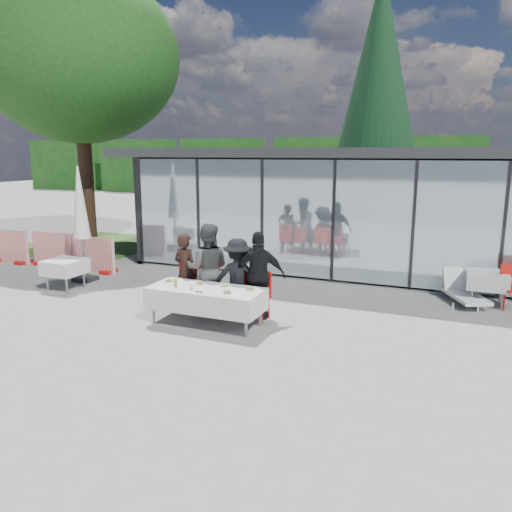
{
  "coord_description": "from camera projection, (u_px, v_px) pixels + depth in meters",
  "views": [
    {
      "loc": [
        4.03,
        -8.3,
        3.33
      ],
      "look_at": [
        0.08,
        1.2,
        1.19
      ],
      "focal_mm": 35.0,
      "sensor_mm": 36.0,
      "label": 1
    }
  ],
  "objects": [
    {
      "name": "ground",
      "position": [
        229.0,
        327.0,
        9.7
      ],
      "size": [
        90.0,
        90.0,
        0.0
      ],
      "primitive_type": "plane",
      "color": "gray",
      "rests_on": "ground"
    },
    {
      "name": "pavilion",
      "position": [
        396.0,
        190.0,
        15.89
      ],
      "size": [
        14.8,
        8.8,
        3.44
      ],
      "color": "gray",
      "rests_on": "ground"
    },
    {
      "name": "treeline",
      "position": [
        374.0,
        169.0,
        35.31
      ],
      "size": [
        62.5,
        2.0,
        4.4
      ],
      "color": "#153B12",
      "rests_on": "ground"
    },
    {
      "name": "dining_table",
      "position": [
        206.0,
        298.0,
        9.72
      ],
      "size": [
        2.26,
        0.96,
        0.75
      ],
      "color": "silver",
      "rests_on": "ground"
    },
    {
      "name": "diner_a",
      "position": [
        186.0,
        271.0,
        10.68
      ],
      "size": [
        0.71,
        0.71,
        1.66
      ],
      "primitive_type": "imported",
      "rotation": [
        0.0,
        0.0,
        2.94
      ],
      "color": "black",
      "rests_on": "ground"
    },
    {
      "name": "diner_chair_a",
      "position": [
        186.0,
        285.0,
        10.74
      ],
      "size": [
        0.44,
        0.44,
        0.97
      ],
      "color": "red",
      "rests_on": "ground"
    },
    {
      "name": "diner_b",
      "position": [
        208.0,
        268.0,
        10.45
      ],
      "size": [
        1.17,
        1.17,
        1.89
      ],
      "primitive_type": "imported",
      "rotation": [
        0.0,
        0.0,
        3.47
      ],
      "color": "#4C4C4C",
      "rests_on": "ground"
    },
    {
      "name": "diner_chair_b",
      "position": [
        208.0,
        287.0,
        10.54
      ],
      "size": [
        0.44,
        0.44,
        0.97
      ],
      "color": "red",
      "rests_on": "ground"
    },
    {
      "name": "diner_c",
      "position": [
        238.0,
        278.0,
        10.22
      ],
      "size": [
        1.31,
        1.31,
        1.63
      ],
      "primitive_type": "imported",
      "rotation": [
        0.0,
        0.0,
        3.43
      ],
      "color": "black",
      "rests_on": "ground"
    },
    {
      "name": "diner_chair_c",
      "position": [
        238.0,
        291.0,
        10.27
      ],
      "size": [
        0.44,
        0.44,
        0.97
      ],
      "color": "red",
      "rests_on": "ground"
    },
    {
      "name": "diner_d",
      "position": [
        259.0,
        276.0,
        10.02
      ],
      "size": [
        1.31,
        1.31,
        1.8
      ],
      "primitive_type": "imported",
      "rotation": [
        0.0,
        0.0,
        3.44
      ],
      "color": "black",
      "rests_on": "ground"
    },
    {
      "name": "diner_chair_d",
      "position": [
        259.0,
        293.0,
        10.1
      ],
      "size": [
        0.44,
        0.44,
        0.97
      ],
      "color": "red",
      "rests_on": "ground"
    },
    {
      "name": "plate_a",
      "position": [
        169.0,
        281.0,
        10.13
      ],
      "size": [
        0.23,
        0.23,
        0.07
      ],
      "color": "white",
      "rests_on": "dining_table"
    },
    {
      "name": "plate_b",
      "position": [
        200.0,
        283.0,
        9.92
      ],
      "size": [
        0.23,
        0.23,
        0.07
      ],
      "color": "white",
      "rests_on": "dining_table"
    },
    {
      "name": "plate_c",
      "position": [
        225.0,
        285.0,
        9.75
      ],
      "size": [
        0.23,
        0.23,
        0.07
      ],
      "color": "white",
      "rests_on": "dining_table"
    },
    {
      "name": "plate_d",
      "position": [
        250.0,
        289.0,
        9.52
      ],
      "size": [
        0.23,
        0.23,
        0.07
      ],
      "color": "white",
      "rests_on": "dining_table"
    },
    {
      "name": "plate_extra",
      "position": [
        227.0,
        292.0,
        9.29
      ],
      "size": [
        0.23,
        0.23,
        0.07
      ],
      "color": "white",
      "rests_on": "dining_table"
    },
    {
      "name": "juice_bottle",
      "position": [
        176.0,
        283.0,
        9.73
      ],
      "size": [
        0.06,
        0.06,
        0.16
      ],
      "primitive_type": "cylinder",
      "color": "#7CA544",
      "rests_on": "dining_table"
    },
    {
      "name": "drinking_glasses",
      "position": [
        191.0,
        287.0,
        9.54
      ],
      "size": [
        0.07,
        0.07,
        0.1
      ],
      "color": "silver",
      "rests_on": "dining_table"
    },
    {
      "name": "folded_eyeglasses",
      "position": [
        199.0,
        292.0,
        9.38
      ],
      "size": [
        0.14,
        0.03,
        0.01
      ],
      "primitive_type": "cube",
      "color": "black",
      "rests_on": "dining_table"
    },
    {
      "name": "spare_table_left",
      "position": [
        65.0,
        267.0,
        12.3
      ],
      "size": [
        0.86,
        0.86,
        0.74
      ],
      "color": "silver",
      "rests_on": "ground"
    },
    {
      "name": "spare_table_right",
      "position": [
        488.0,
        280.0,
        11.05
      ],
      "size": [
        0.86,
        0.86,
        0.74
      ],
      "color": "silver",
      "rests_on": "ground"
    },
    {
      "name": "spare_chair_a",
      "position": [
        512.0,
        284.0,
        10.75
      ],
      "size": [
        0.59,
        0.59,
        0.97
      ],
      "color": "red",
      "rests_on": "ground"
    },
    {
      "name": "market_umbrella",
      "position": [
        80.0,
        209.0,
        12.79
      ],
      "size": [
        0.5,
        0.5,
        3.0
      ],
      "color": "black",
      "rests_on": "ground"
    },
    {
      "name": "lounger",
      "position": [
        463.0,
        291.0,
        11.28
      ],
      "size": [
        1.1,
        1.46,
        0.72
      ],
      "color": "white",
      "rests_on": "ground"
    },
    {
      "name": "deciduous_tree",
      "position": [
        78.0,
        58.0,
        17.0
      ],
      "size": [
        7.04,
        6.4,
        9.38
      ],
      "color": "#382316",
      "rests_on": "ground"
    },
    {
      "name": "conifer_tree",
      "position": [
        378.0,
        85.0,
        20.04
      ],
      "size": [
        4.0,
        4.0,
        10.5
      ],
      "color": "#382316",
      "rests_on": "ground"
    },
    {
      "name": "grass_patch",
      "position": [
        91.0,
        245.0,
        18.32
      ],
      "size": [
        5.0,
        5.0,
        0.02
      ],
      "primitive_type": "cube",
      "color": "#385926",
      "rests_on": "ground"
    }
  ]
}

